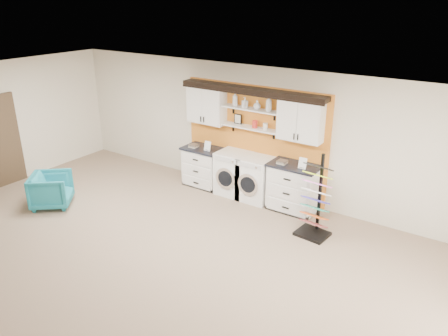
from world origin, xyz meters
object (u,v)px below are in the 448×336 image
Objects in this scene: base_cabinet_left at (204,166)px; base_cabinet_right at (293,187)px; washer at (234,173)px; sample_rack at (315,210)px; dryer at (256,179)px; armchair at (51,190)px.

base_cabinet_left is 0.91× the size of base_cabinet_right.
sample_rack reaches higher than washer.
washer is 1.01× the size of dryer.
dryer is 1.23× the size of armchair.
base_cabinet_left is at bearing 172.31° from sample_rack.
base_cabinet_right is 1.06× the size of dryer.
base_cabinet_left is 0.96× the size of washer.
washer is 3.87m from armchair.
washer is 2.32m from sample_rack.
base_cabinet_left is at bearing -77.35° from armchair.
sample_rack is at bearing -109.37° from armchair.
base_cabinet_left is 3.32m from armchair.
sample_rack is (0.77, -0.71, 0.01)m from base_cabinet_right.
base_cabinet_left is at bearing 179.86° from dryer.
washer is (0.83, -0.00, 0.03)m from base_cabinet_left.
base_cabinet_right is 1.05× the size of washer.
armchair is (-3.38, -2.65, -0.13)m from dryer.
base_cabinet_right is at bearing 0.22° from dryer.
base_cabinet_left is at bearing 180.00° from base_cabinet_right.
base_cabinet_right is at bearing 142.93° from sample_rack.
base_cabinet_right is 0.65× the size of sample_rack.
base_cabinet_left reaches higher than armchair.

